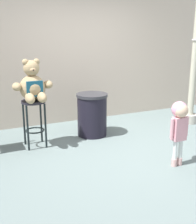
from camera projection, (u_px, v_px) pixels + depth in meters
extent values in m
plane|color=slate|center=(122.00, 152.00, 4.66)|extent=(24.00, 24.00, 0.00)
cube|color=beige|center=(74.00, 27.00, 5.96)|extent=(7.13, 0.30, 3.81)
cylinder|color=black|center=(33.00, 102.00, 4.72)|extent=(0.38, 0.38, 0.04)
cylinder|color=black|center=(28.00, 128.00, 4.64)|extent=(0.03, 0.03, 0.73)
cylinder|color=black|center=(46.00, 126.00, 4.75)|extent=(0.03, 0.03, 0.73)
cylinder|color=black|center=(24.00, 123.00, 4.88)|extent=(0.03, 0.03, 0.73)
cylinder|color=black|center=(41.00, 121.00, 5.00)|extent=(0.03, 0.03, 0.73)
torus|color=black|center=(35.00, 130.00, 4.84)|extent=(0.31, 0.31, 0.02)
sphere|color=tan|center=(32.00, 88.00, 4.66)|extent=(0.40, 0.40, 0.40)
cube|color=navy|center=(35.00, 89.00, 4.51)|extent=(0.25, 0.03, 0.24)
sphere|color=tan|center=(31.00, 68.00, 4.58)|extent=(0.24, 0.24, 0.24)
ellipsoid|color=tan|center=(33.00, 70.00, 4.49)|extent=(0.10, 0.08, 0.07)
sphere|color=black|center=(33.00, 70.00, 4.46)|extent=(0.03, 0.03, 0.03)
sphere|color=tan|center=(25.00, 62.00, 4.52)|extent=(0.10, 0.10, 0.10)
sphere|color=tan|center=(37.00, 62.00, 4.59)|extent=(0.10, 0.10, 0.10)
ellipsoid|color=tan|center=(17.00, 87.00, 4.52)|extent=(0.14, 0.23, 0.13)
ellipsoid|color=tan|center=(48.00, 84.00, 4.72)|extent=(0.14, 0.23, 0.13)
ellipsoid|color=tan|center=(30.00, 98.00, 4.49)|extent=(0.14, 0.34, 0.16)
ellipsoid|color=tan|center=(42.00, 97.00, 4.56)|extent=(0.14, 0.34, 0.16)
cylinder|color=#CFA39E|center=(174.00, 162.00, 4.17)|extent=(0.08, 0.08, 0.11)
cylinder|color=silver|center=(175.00, 150.00, 4.12)|extent=(0.06, 0.06, 0.27)
cylinder|color=#CFA39E|center=(179.00, 161.00, 4.21)|extent=(0.08, 0.08, 0.11)
cylinder|color=silver|center=(180.00, 149.00, 4.16)|extent=(0.06, 0.06, 0.27)
cube|color=pink|center=(179.00, 129.00, 4.06)|extent=(0.19, 0.11, 0.33)
cylinder|color=pink|center=(172.00, 129.00, 4.01)|extent=(0.05, 0.05, 0.28)
cylinder|color=pink|center=(186.00, 126.00, 4.10)|extent=(0.05, 0.05, 0.28)
sphere|color=#D8B293|center=(181.00, 110.00, 3.99)|extent=(0.20, 0.20, 0.20)
sphere|color=pink|center=(180.00, 109.00, 4.01)|extent=(0.22, 0.22, 0.22)
cylinder|color=black|center=(92.00, 116.00, 5.34)|extent=(0.52, 0.52, 0.71)
cylinder|color=#2D2D33|center=(92.00, 95.00, 5.24)|extent=(0.56, 0.56, 0.05)
cylinder|color=#B0AB9E|center=(190.00, 118.00, 6.13)|extent=(0.30, 0.30, 0.18)
cylinder|color=#B1AE98|center=(196.00, 47.00, 5.75)|extent=(0.13, 0.13, 2.69)
torus|color=#ADA89E|center=(196.00, 40.00, 5.72)|extent=(0.17, 0.17, 0.04)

